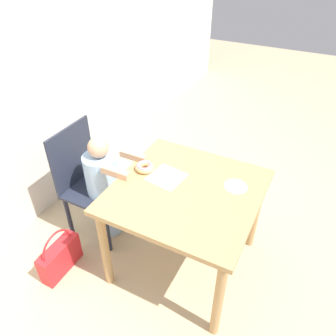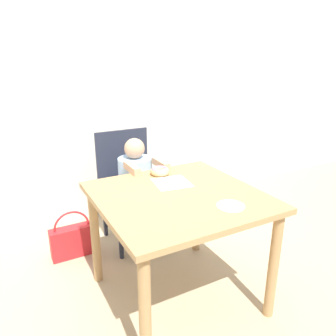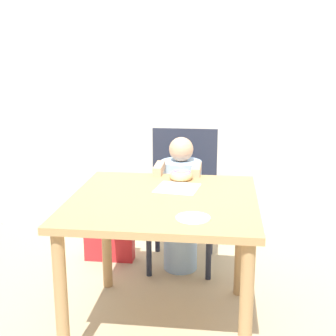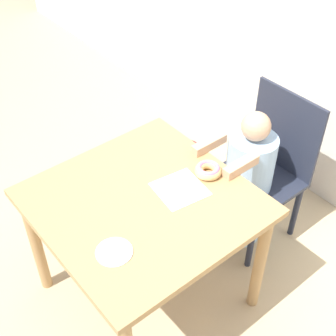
{
  "view_description": "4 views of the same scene",
  "coord_description": "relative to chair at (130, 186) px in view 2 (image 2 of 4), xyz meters",
  "views": [
    {
      "loc": [
        -1.51,
        -0.64,
        2.12
      ],
      "look_at": [
        0.01,
        0.14,
        0.85
      ],
      "focal_mm": 35.0,
      "sensor_mm": 36.0,
      "label": 1
    },
    {
      "loc": [
        -0.89,
        -1.54,
        1.52
      ],
      "look_at": [
        0.01,
        0.14,
        0.85
      ],
      "focal_mm": 35.0,
      "sensor_mm": 36.0,
      "label": 2
    },
    {
      "loc": [
        0.29,
        -2.22,
        1.46
      ],
      "look_at": [
        0.01,
        0.14,
        0.85
      ],
      "focal_mm": 50.0,
      "sensor_mm": 36.0,
      "label": 3
    },
    {
      "loc": [
        1.25,
        -0.88,
        2.25
      ],
      "look_at": [
        0.01,
        0.14,
        0.85
      ],
      "focal_mm": 50.0,
      "sensor_mm": 36.0,
      "label": 4
    }
  ],
  "objects": [
    {
      "name": "napkin",
      "position": [
        0.03,
        -0.68,
        0.27
      ],
      "size": [
        0.25,
        0.25,
        0.0
      ],
      "color": "white",
      "rests_on": "dining_table"
    },
    {
      "name": "handbag",
      "position": [
        -0.51,
        -0.06,
        -0.33
      ],
      "size": [
        0.35,
        0.11,
        0.39
      ],
      "color": "red",
      "rests_on": "ground_plane"
    },
    {
      "name": "dining_table",
      "position": [
        -0.02,
        -0.85,
        0.16
      ],
      "size": [
        0.94,
        0.94,
        0.73
      ],
      "color": "tan",
      "rests_on": "ground_plane"
    },
    {
      "name": "donut",
      "position": [
        0.03,
        -0.5,
        0.29
      ],
      "size": [
        0.13,
        0.13,
        0.05
      ],
      "color": "#DBB270",
      "rests_on": "dining_table"
    },
    {
      "name": "plate",
      "position": [
        0.15,
        -1.13,
        0.27
      ],
      "size": [
        0.15,
        0.15,
        0.01
      ],
      "color": "white",
      "rests_on": "dining_table"
    },
    {
      "name": "wall_back",
      "position": [
        -0.02,
        0.56,
        0.78
      ],
      "size": [
        8.0,
        0.05,
        2.5
      ],
      "color": "silver",
      "rests_on": "ground_plane"
    },
    {
      "name": "child_figure",
      "position": [
        -0.0,
        -0.14,
        -0.02
      ],
      "size": [
        0.28,
        0.46,
        0.91
      ],
      "color": "#99BCE0",
      "rests_on": "ground_plane"
    },
    {
      "name": "chair",
      "position": [
        0.0,
        0.0,
        0.0
      ],
      "size": [
        0.46,
        0.46,
        0.92
      ],
      "color": "#232838",
      "rests_on": "ground_plane"
    },
    {
      "name": "ground_plane",
      "position": [
        -0.02,
        -0.85,
        -0.47
      ],
      "size": [
        12.0,
        12.0,
        0.0
      ],
      "primitive_type": "plane",
      "color": "tan"
    }
  ]
}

